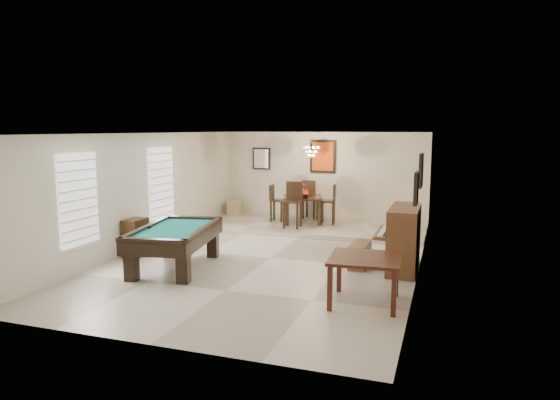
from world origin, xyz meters
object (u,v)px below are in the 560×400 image
Objects in this scene: piano_bench at (360,255)px; dining_table at (302,207)px; corner_bench at (235,207)px; dining_chair_south at (292,205)px; square_table at (365,280)px; dining_chair_north at (310,199)px; apothecary_chest at (136,238)px; dining_chair_east at (328,204)px; dining_chair_west at (278,203)px; pool_table at (176,248)px; chandelier at (312,148)px; flower_vase at (302,187)px; upright_piano at (396,238)px.

dining_table reaches higher than piano_bench.
dining_table reaches higher than corner_bench.
dining_table is 0.78m from dining_chair_south.
square_table is 7.88m from corner_bench.
dining_table is 0.92× the size of dining_chair_north.
apothecary_chest is 4.83m from corner_bench.
dining_chair_east reaches higher than square_table.
piano_bench is at bearing -42.39° from corner_bench.
square_table is 1.04× the size of dining_chair_west.
pool_table is at bearing -108.67° from dining_chair_south.
dining_chair_north is at bearing 106.12° from chandelier.
dining_table is 4.04× the size of flower_vase.
dining_chair_south is at bearing -93.09° from flower_vase.
pool_table is 5.46m from corner_bench.
dining_chair_east is (1.42, 0.03, 0.03)m from dining_chair_west.
square_table is 0.89× the size of dining_chair_south.
dining_table is (1.20, 4.70, 0.16)m from pool_table.
dining_chair_north is at bearing -47.64° from dining_chair_west.
dining_chair_west is (-0.72, 0.02, -0.47)m from flower_vase.
dining_chair_south is at bearing 63.60° from pool_table.
pool_table is 3.90m from square_table.
corner_bench reaches higher than piano_bench.
chandelier reaches higher than upright_piano.
dining_chair_south is at bearing 54.64° from apothecary_chest.
flower_vase is at bearing 115.34° from square_table.
dining_chair_south reaches higher than pool_table.
flower_vase is at bearing -15.67° from corner_bench.
square_table is 1.33× the size of apothecary_chest.
dining_chair_west reaches higher than corner_bench.
apothecary_chest is at bearing 165.22° from square_table.
dining_chair_east is at bearing 136.85° from dining_chair_north.
upright_piano is at bearing 82.80° from square_table.
upright_piano is 1.22× the size of dining_chair_south.
flower_vase is at bearing 90.97° from dining_chair_north.
dining_chair_north is 0.98m from dining_chair_east.
flower_vase is at bearing 59.45° from apothecary_chest.
dining_chair_west reaches higher than square_table.
dining_chair_east is at bearing 122.07° from upright_piano.
dining_chair_west is at bearing 136.28° from upright_piano.
pool_table is 2.77× the size of piano_bench.
dining_chair_west is at bearing 167.48° from chandelier.
flower_vase is 2.50m from corner_bench.
dining_table is 0.56m from flower_vase.
piano_bench is 1.40× the size of chandelier.
pool_table is at bearing 171.69° from dining_chair_west.
square_table is at bearing -78.42° from piano_bench.
upright_piano reaches higher than pool_table.
dining_chair_north reaches higher than dining_chair_west.
flower_vase is at bearing -93.99° from dining_chair_east.
dining_table is at bearing -93.99° from dining_chair_east.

